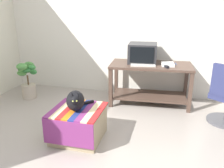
{
  "coord_description": "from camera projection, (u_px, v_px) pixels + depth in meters",
  "views": [
    {
      "loc": [
        0.78,
        -2.29,
        1.63
      ],
      "look_at": [
        -0.02,
        0.85,
        0.55
      ],
      "focal_mm": 37.53,
      "sensor_mm": 36.0,
      "label": 1
    }
  ],
  "objects": [
    {
      "name": "tv_monitor",
      "position": [
        143.0,
        53.0,
        4.01
      ],
      "size": [
        0.5,
        0.47,
        0.33
      ],
      "rotation": [
        0.0,
        0.0,
        0.07
      ],
      "color": "#28282B",
      "rests_on": "desk"
    },
    {
      "name": "book",
      "position": [
        168.0,
        64.0,
        3.84
      ],
      "size": [
        0.23,
        0.27,
        0.04
      ],
      "primitive_type": "cube",
      "rotation": [
        0.0,
        0.0,
        0.11
      ],
      "color": "white",
      "rests_on": "desk"
    },
    {
      "name": "ottoman_with_blanket",
      "position": [
        78.0,
        124.0,
        2.98
      ],
      "size": [
        0.63,
        0.64,
        0.41
      ],
      "color": "tan",
      "rests_on": "ground_plane"
    },
    {
      "name": "keyboard",
      "position": [
        143.0,
        65.0,
        3.82
      ],
      "size": [
        0.42,
        0.21,
        0.02
      ],
      "primitive_type": "cube",
      "rotation": [
        0.0,
        0.0,
        0.15
      ],
      "color": "beige",
      "rests_on": "desk"
    },
    {
      "name": "potted_plant",
      "position": [
        27.0,
        80.0,
        4.27
      ],
      "size": [
        0.42,
        0.34,
        0.69
      ],
      "color": "#B7A893",
      "rests_on": "ground_plane"
    },
    {
      "name": "cat",
      "position": [
        75.0,
        100.0,
        2.88
      ],
      "size": [
        0.35,
        0.47,
        0.28
      ],
      "rotation": [
        0.0,
        0.0,
        0.38
      ],
      "color": "black",
      "rests_on": "ottoman_with_blanket"
    },
    {
      "name": "back_wall",
      "position": [
        129.0,
        25.0,
        4.27
      ],
      "size": [
        8.0,
        0.1,
        2.6
      ],
      "primitive_type": "cube",
      "color": "silver",
      "rests_on": "ground_plane"
    },
    {
      "name": "desk",
      "position": [
        150.0,
        77.0,
        4.01
      ],
      "size": [
        1.4,
        0.75,
        0.7
      ],
      "rotation": [
        0.0,
        0.0,
        0.07
      ],
      "color": "#4C382D",
      "rests_on": "ground_plane"
    },
    {
      "name": "stapler",
      "position": [
        166.0,
        67.0,
        3.7
      ],
      "size": [
        0.09,
        0.11,
        0.04
      ],
      "primitive_type": "cube",
      "rotation": [
        0.0,
        0.0,
        0.52
      ],
      "color": "black",
      "rests_on": "desk"
    },
    {
      "name": "ground_plane",
      "position": [
        96.0,
        149.0,
        2.8
      ],
      "size": [
        14.0,
        14.0,
        0.0
      ],
      "primitive_type": "plane",
      "color": "#9E9389"
    },
    {
      "name": "pen",
      "position": [
        176.0,
        64.0,
        3.94
      ],
      "size": [
        0.03,
        0.14,
        0.01
      ],
      "primitive_type": "cylinder",
      "rotation": [
        0.0,
        1.57,
        1.74
      ],
      "color": "#2351B2",
      "rests_on": "desk"
    }
  ]
}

